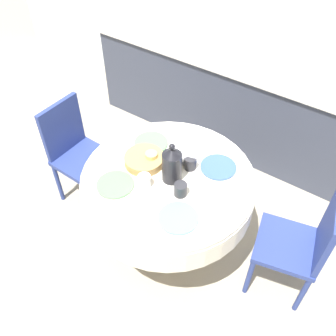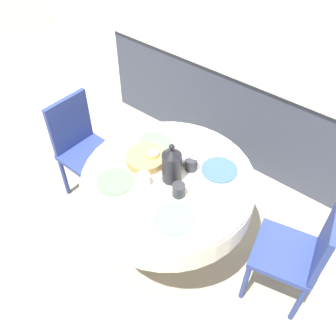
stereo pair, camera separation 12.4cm
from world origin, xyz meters
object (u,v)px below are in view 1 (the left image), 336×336
(coffee_carafe, at_px, (172,165))
(teapot, at_px, (181,153))
(chair_left, at_px, (302,243))
(chair_right, at_px, (76,150))

(coffee_carafe, height_order, teapot, coffee_carafe)
(chair_left, xyz_separation_m, coffee_carafe, (-0.86, -0.21, 0.39))
(chair_left, distance_m, coffee_carafe, 0.97)
(chair_left, relative_size, chair_right, 1.00)
(chair_right, xyz_separation_m, teapot, (0.91, 0.14, 0.34))
(teapot, bearing_deg, coffee_carafe, -76.92)
(chair_right, distance_m, teapot, 0.98)
(teapot, bearing_deg, chair_left, 2.60)
(teapot, bearing_deg, chair_right, -171.12)
(chair_left, height_order, teapot, teapot)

